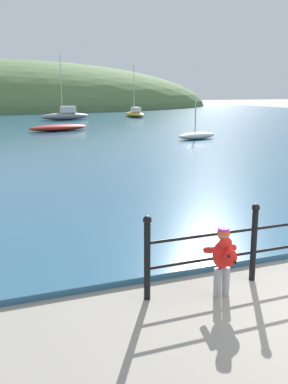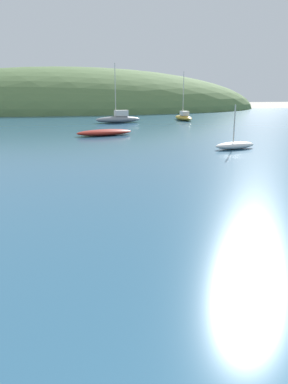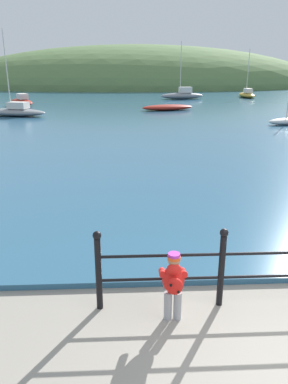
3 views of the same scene
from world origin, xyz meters
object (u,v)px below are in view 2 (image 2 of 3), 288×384
object	(u,v)px
boat_far_left	(235,145)
boat_red_dinghy	(105,132)
boat_blue_hull	(183,117)
boat_twin_mast	(118,119)

from	to	relation	value
boat_far_left	boat_red_dinghy	distance (m)	10.10
boat_far_left	boat_red_dinghy	bearing A→B (deg)	127.74
boat_far_left	boat_blue_hull	xyz separation A→B (m)	(3.95, 20.35, 0.12)
boat_twin_mast	boat_blue_hull	size ratio (longest dim) A/B	1.12
boat_twin_mast	boat_far_left	distance (m)	18.91
boat_twin_mast	boat_red_dinghy	size ratio (longest dim) A/B	1.31
boat_twin_mast	boat_red_dinghy	bearing A→B (deg)	-104.38
boat_far_left	boat_blue_hull	size ratio (longest dim) A/B	0.52
boat_red_dinghy	boat_twin_mast	bearing A→B (deg)	75.62
boat_red_dinghy	boat_blue_hull	world-z (taller)	boat_blue_hull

